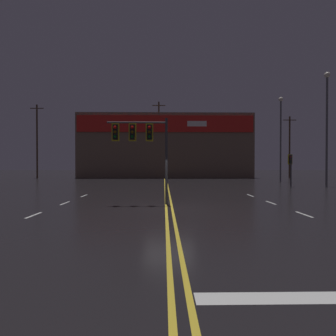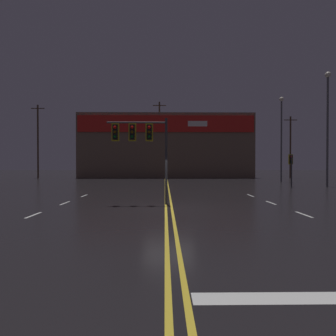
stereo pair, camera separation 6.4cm
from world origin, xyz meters
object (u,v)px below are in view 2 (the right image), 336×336
Objects in this scene: traffic_signal_corner_northeast at (291,163)px; streetlight_near_left at (328,116)px; traffic_signal_median at (140,138)px; streetlight_far_left at (281,129)px.

traffic_signal_corner_northeast is 0.28× the size of streetlight_near_left.
streetlight_near_left reaches higher than traffic_signal_median.
traffic_signal_median is at bearing -141.34° from traffic_signal_corner_northeast.
traffic_signal_corner_northeast is at bearing -174.49° from streetlight_near_left.
streetlight_far_left is at bearing 97.41° from streetlight_near_left.
streetlight_far_left is (2.80, 8.42, 4.54)m from traffic_signal_corner_northeast.
streetlight_near_left is (3.84, 0.37, 4.77)m from traffic_signal_corner_northeast.
traffic_signal_corner_northeast is 9.96m from streetlight_far_left.
streetlight_far_left reaches higher than traffic_signal_corner_northeast.
streetlight_near_left is at bearing -82.59° from streetlight_far_left.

